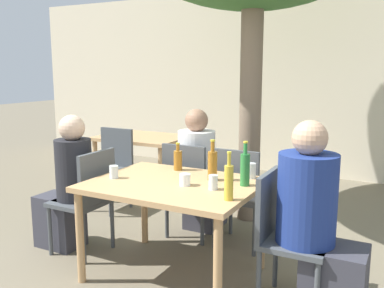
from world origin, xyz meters
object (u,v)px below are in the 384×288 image
Objects in this scene: patio_chair_1 at (283,230)px; drinking_glass_3 at (251,171)px; person_seated_0 at (67,190)px; person_seated_1 at (318,227)px; amber_bottle_2 at (178,160)px; person_seated_2 at (200,176)px; oil_cruet_3 at (229,181)px; dining_table_front at (174,193)px; patio_chair_2 at (189,184)px; patio_chair_0 at (88,195)px; green_bottle_0 at (245,169)px; drinking_glass_1 at (185,180)px; amber_bottle_1 at (212,165)px; patio_chair_3 at (239,191)px; patio_chair_4 at (111,163)px; dining_table_back at (143,144)px; drinking_glass_2 at (114,172)px; drinking_glass_0 at (213,182)px.

drinking_glass_3 is at bearing 44.43° from patio_chair_1.
person_seated_0 is at bearing 90.00° from patio_chair_1.
person_seated_1 reaches higher than patio_chair_1.
amber_bottle_2 is 0.65m from drinking_glass_3.
person_seated_0 is at bearing 90.00° from person_seated_1.
oil_cruet_3 is (0.80, -1.17, 0.33)m from person_seated_2.
patio_chair_1 is (0.86, 0.00, -0.14)m from dining_table_front.
patio_chair_2 is 0.85m from drinking_glass_3.
person_seated_0 is at bearing -165.94° from drinking_glass_3.
person_seated_1 is 10.73× the size of drinking_glass_3.
patio_chair_0 is 3.90× the size of amber_bottle_2.
green_bottle_0 reaches higher than drinking_glass_1.
dining_table_front is at bearing -162.05° from green_bottle_0.
green_bottle_0 reaches higher than patio_chair_1.
patio_chair_1 is 2.90× the size of amber_bottle_1.
amber_bottle_2 reaches higher than patio_chair_3.
person_seated_2 reaches higher than patio_chair_2.
patio_chair_4 is 1.55m from amber_bottle_2.
dining_table_front is 0.58m from green_bottle_0.
patio_chair_4 is at bearing 143.32° from dining_table_front.
patio_chair_1 is 1.00× the size of patio_chair_3.
dining_table_back is 2.39m from drinking_glass_3.
amber_bottle_2 is at bearing 98.04° from person_seated_2.
person_seated_0 is at bearing 28.11° from patio_chair_3.
person_seated_1 is 14.57× the size of drinking_glass_1.
patio_chair_1 is at bearing -25.43° from green_bottle_0.
person_seated_1 is (0.23, -0.00, 0.06)m from patio_chair_1.
oil_cruet_3 is 0.47m from drinking_glass_1.
drinking_glass_1 is at bearing 110.52° from person_seated_2.
green_bottle_0 reaches higher than patio_chair_0.
drinking_glass_1 is at bearing 116.06° from patio_chair_2.
amber_bottle_1 is 1.35× the size of amber_bottle_2.
person_seated_2 is (1.23, -0.15, 0.03)m from patio_chair_4.
oil_cruet_3 is 3.20× the size of drinking_glass_2.
person_seated_0 reaches higher than green_bottle_0.
person_seated_1 is 1.65m from person_seated_2.
oil_cruet_3 is 3.68× the size of drinking_glass_1.
person_seated_1 is (1.34, -0.72, 0.06)m from patio_chair_2.
person_seated_1 is at bearing 90.00° from person_seated_0.
person_seated_1 is at bearing -12.69° from amber_bottle_1.
drinking_glass_1 is (0.98, -0.04, 0.27)m from patio_chair_0.
drinking_glass_1 is (-0.39, -0.20, -0.09)m from green_bottle_0.
person_seated_2 reaches higher than patio_chair_3.
person_seated_1 is 0.67m from green_bottle_0.
dining_table_front is 5.31× the size of amber_bottle_2.
dining_table_back is 0.90× the size of person_seated_0.
green_bottle_0 is at bearing 27.24° from drinking_glass_1.
person_seated_0 reaches higher than drinking_glass_0.
drinking_glass_3 is (-0.04, 0.23, -0.07)m from green_bottle_0.
person_seated_1 is (0.84, -0.72, 0.06)m from patio_chair_3.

